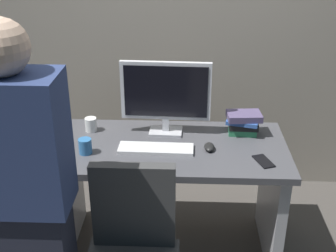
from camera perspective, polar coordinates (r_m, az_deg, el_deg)
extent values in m
plane|color=#4C4742|center=(3.02, 0.04, -14.87)|extent=(9.00, 9.00, 0.00)
cube|color=#4C4C51|center=(2.62, 0.05, -2.89)|extent=(1.39, 0.69, 0.04)
cube|color=#B2B2B7|center=(2.90, -12.79, -8.95)|extent=(0.06, 0.61, 0.69)
cube|color=#B2B2B7|center=(2.86, 13.08, -9.54)|extent=(0.06, 0.61, 0.69)
cube|color=#3F3F3F|center=(2.13, -4.45, -10.12)|extent=(0.40, 0.06, 0.44)
cube|color=navy|center=(1.86, -18.95, -2.17)|extent=(0.40, 0.24, 0.58)
sphere|color=beige|center=(1.72, -20.78, 9.39)|extent=(0.22, 0.22, 0.22)
cube|color=silver|center=(2.76, -0.29, -0.68)|extent=(0.21, 0.15, 0.02)
cube|color=silver|center=(2.74, -0.29, 0.22)|extent=(0.04, 0.03, 0.08)
cube|color=silver|center=(2.65, -0.30, 4.52)|extent=(0.54, 0.05, 0.36)
cube|color=black|center=(2.63, -0.30, 4.39)|extent=(0.50, 0.03, 0.32)
cube|color=white|center=(2.55, -1.57, -2.92)|extent=(0.43, 0.14, 0.02)
ellipsoid|color=black|center=(2.57, 5.32, -2.69)|extent=(0.06, 0.10, 0.03)
cylinder|color=#3372B2|center=(2.55, -10.57, -2.57)|extent=(0.07, 0.07, 0.09)
cylinder|color=white|center=(2.81, -9.86, 0.19)|extent=(0.07, 0.07, 0.09)
cube|color=#338C59|center=(2.79, 9.51, -0.53)|extent=(0.18, 0.14, 0.04)
cube|color=black|center=(2.77, 9.65, 0.14)|extent=(0.18, 0.13, 0.04)
cube|color=#3359A5|center=(2.75, 9.58, 0.71)|extent=(0.22, 0.19, 0.02)
cube|color=#594C72|center=(2.73, 9.73, 1.26)|extent=(0.21, 0.16, 0.04)
cube|color=black|center=(2.49, 12.15, -4.44)|extent=(0.12, 0.16, 0.01)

